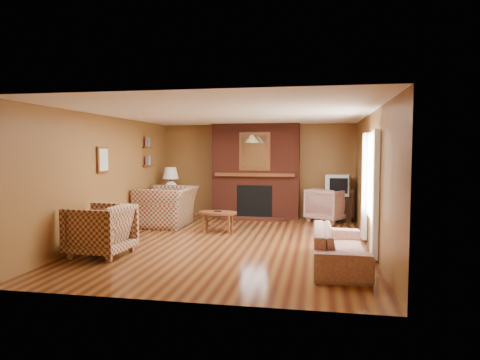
% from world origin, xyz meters
% --- Properties ---
extents(floor, '(6.50, 6.50, 0.00)m').
position_xyz_m(floor, '(0.00, 0.00, 0.00)').
color(floor, '#451C0E').
rests_on(floor, ground).
extents(ceiling, '(6.50, 6.50, 0.00)m').
position_xyz_m(ceiling, '(0.00, 0.00, 2.40)').
color(ceiling, white).
rests_on(ceiling, wall_back).
extents(wall_back, '(6.50, 0.00, 6.50)m').
position_xyz_m(wall_back, '(0.00, 3.25, 1.20)').
color(wall_back, brown).
rests_on(wall_back, floor).
extents(wall_front, '(6.50, 0.00, 6.50)m').
position_xyz_m(wall_front, '(0.00, -3.25, 1.20)').
color(wall_front, brown).
rests_on(wall_front, floor).
extents(wall_left, '(0.00, 6.50, 6.50)m').
position_xyz_m(wall_left, '(-2.50, 0.00, 1.20)').
color(wall_left, brown).
rests_on(wall_left, floor).
extents(wall_right, '(0.00, 6.50, 6.50)m').
position_xyz_m(wall_right, '(2.50, 0.00, 1.20)').
color(wall_right, brown).
rests_on(wall_right, floor).
extents(fireplace, '(2.20, 0.82, 2.40)m').
position_xyz_m(fireplace, '(0.00, 2.98, 1.18)').
color(fireplace, '#4E1C11').
rests_on(fireplace, floor).
extents(window_right, '(0.10, 1.85, 2.00)m').
position_xyz_m(window_right, '(2.45, -0.20, 1.13)').
color(window_right, beige).
rests_on(window_right, wall_right).
extents(bookshelf, '(0.09, 0.55, 0.71)m').
position_xyz_m(bookshelf, '(-2.44, 1.90, 1.67)').
color(bookshelf, '#5F3216').
rests_on(bookshelf, wall_left).
extents(botanical_print, '(0.05, 0.40, 0.50)m').
position_xyz_m(botanical_print, '(-2.47, -0.30, 1.55)').
color(botanical_print, '#5F3216').
rests_on(botanical_print, wall_left).
extents(pendant_light, '(0.36, 0.36, 0.48)m').
position_xyz_m(pendant_light, '(0.00, 2.30, 2.00)').
color(pendant_light, black).
rests_on(pendant_light, ceiling).
extents(plaid_loveseat, '(1.20, 1.37, 0.88)m').
position_xyz_m(plaid_loveseat, '(-1.85, 1.48, 0.44)').
color(plaid_loveseat, maroon).
rests_on(plaid_loveseat, floor).
extents(plaid_armchair, '(0.99, 0.97, 0.84)m').
position_xyz_m(plaid_armchair, '(-1.95, -1.40, 0.42)').
color(plaid_armchair, maroon).
rests_on(plaid_armchair, floor).
extents(floral_sofa, '(0.78, 1.96, 0.57)m').
position_xyz_m(floral_sofa, '(1.90, -1.34, 0.29)').
color(floral_sofa, tan).
rests_on(floral_sofa, floor).
extents(floral_armchair, '(1.21, 1.22, 0.81)m').
position_xyz_m(floral_armchair, '(1.83, 2.72, 0.40)').
color(floral_armchair, tan).
rests_on(floral_armchair, floor).
extents(coffee_table, '(0.82, 0.51, 0.46)m').
position_xyz_m(coffee_table, '(-0.51, 0.89, 0.38)').
color(coffee_table, '#5F3216').
rests_on(coffee_table, floor).
extents(side_table, '(0.47, 0.47, 0.63)m').
position_xyz_m(side_table, '(-2.10, 2.45, 0.31)').
color(side_table, '#5F3216').
rests_on(side_table, floor).
extents(table_lamp, '(0.41, 0.41, 0.67)m').
position_xyz_m(table_lamp, '(-2.10, 2.45, 1.00)').
color(table_lamp, white).
rests_on(table_lamp, side_table).
extents(tv_stand, '(0.62, 0.57, 0.63)m').
position_xyz_m(tv_stand, '(2.05, 2.80, 0.32)').
color(tv_stand, black).
rests_on(tv_stand, floor).
extents(crt_tv, '(0.63, 0.62, 0.51)m').
position_xyz_m(crt_tv, '(2.05, 2.79, 0.89)').
color(crt_tv, '#A5A8AD').
rests_on(crt_tv, tv_stand).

